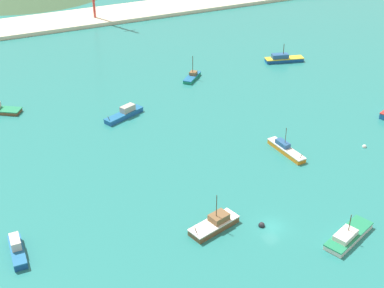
% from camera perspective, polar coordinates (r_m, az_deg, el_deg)
% --- Properties ---
extents(ground, '(260.00, 280.00, 0.50)m').
position_cam_1_polar(ground, '(109.95, -0.00, -0.04)').
color(ground, teal).
extents(fishing_boat_0, '(11.18, 5.67, 5.22)m').
position_cam_1_polar(fishing_boat_0, '(152.94, 9.75, 9.01)').
color(fishing_boat_0, '#14478C').
rests_on(fishing_boat_0, ground).
extents(fishing_boat_3, '(2.69, 10.17, 5.40)m').
position_cam_1_polar(fishing_boat_3, '(108.03, 10.02, -0.55)').
color(fishing_boat_3, orange).
rests_on(fishing_boat_3, ground).
extents(fishing_boat_5, '(10.69, 6.59, 4.90)m').
position_cam_1_polar(fishing_boat_5, '(88.21, 16.40, -9.41)').
color(fishing_boat_5, silver).
rests_on(fishing_boat_5, ground).
extents(fishing_boat_8, '(2.23, 7.49, 2.62)m').
position_cam_1_polar(fishing_boat_8, '(86.12, -18.27, -10.68)').
color(fishing_boat_8, '#14478C').
rests_on(fishing_boat_8, ground).
extents(fishing_boat_9, '(9.27, 5.20, 6.40)m').
position_cam_1_polar(fishing_boat_9, '(86.85, 2.47, -8.56)').
color(fishing_boat_9, brown).
rests_on(fishing_boat_9, ground).
extents(fishing_boat_11, '(6.94, 6.79, 6.23)m').
position_cam_1_polar(fishing_boat_11, '(139.53, 0.02, 7.23)').
color(fishing_boat_11, '#198466').
rests_on(fishing_boat_11, ground).
extents(fishing_boat_12, '(10.18, 6.12, 2.47)m').
position_cam_1_polar(fishing_boat_12, '(120.87, -7.22, 3.27)').
color(fishing_boat_12, '#1E5BA8').
rests_on(fishing_boat_12, ground).
extents(buoy_0, '(0.87, 0.87, 0.87)m').
position_cam_1_polar(buoy_0, '(113.97, 18.00, -0.26)').
color(buoy_0, silver).
rests_on(buoy_0, ground).
extents(buoy_1, '(1.07, 1.07, 1.07)m').
position_cam_1_polar(buoy_1, '(88.26, 7.48, -8.64)').
color(buoy_1, '#232328').
rests_on(buoy_1, ground).
extents(beach_strip, '(247.00, 19.52, 1.20)m').
position_cam_1_polar(beach_strip, '(190.63, -12.45, 12.93)').
color(beach_strip, beige).
rests_on(beach_strip, ground).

